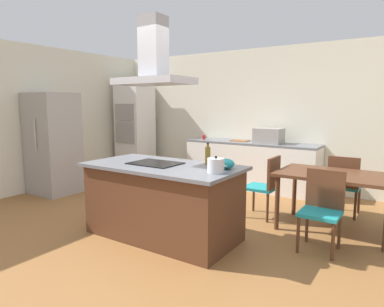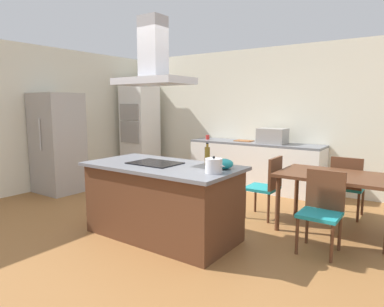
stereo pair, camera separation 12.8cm
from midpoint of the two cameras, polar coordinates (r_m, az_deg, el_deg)
ground at (r=5.54m, az=4.27°, el=-8.77°), size 16.00×16.00×0.00m
wall_back at (r=6.89m, az=11.55°, el=5.84°), size 7.20×0.10×2.70m
wall_left at (r=7.31m, az=-22.17°, el=5.53°), size 0.10×8.80×2.70m
kitchen_island at (r=4.22m, az=-5.75°, el=-7.85°), size 1.91×0.99×0.90m
cooktop at (r=4.19m, az=-7.05°, el=-1.63°), size 0.60×0.44×0.01m
tea_kettle at (r=3.59m, az=3.01°, el=-2.04°), size 0.23×0.18×0.18m
olive_oil_bottle at (r=4.10m, az=1.78°, el=-0.29°), size 0.06×0.06×0.26m
mixing_bowl at (r=3.85m, az=4.67°, el=-1.71°), size 0.21×0.21×0.11m
back_counter at (r=6.69m, az=9.24°, el=-1.93°), size 2.57×0.62×0.90m
countertop_microwave at (r=6.48m, az=12.17°, el=2.93°), size 0.50×0.38×0.28m
coffee_mug_red at (r=7.05m, az=1.45°, el=2.75°), size 0.08×0.08×0.09m
cutting_board at (r=6.78m, az=7.52°, el=2.16°), size 0.34×0.24×0.02m
wall_oven_stack at (r=7.98m, az=-9.99°, el=4.40°), size 0.70×0.66×2.20m
refrigerator at (r=6.71m, az=-22.74°, el=1.53°), size 0.80×0.73×1.82m
dining_table at (r=4.68m, az=22.15°, el=-4.12°), size 1.40×0.90×0.75m
chair_facing_island at (r=4.09m, az=20.15°, el=-8.06°), size 0.42×0.42×0.89m
chair_facing_back_wall at (r=5.36m, az=23.48°, el=-4.43°), size 0.42×0.42×0.89m
chair_at_left_end at (r=4.97m, az=11.63°, el=-4.86°), size 0.42×0.42×0.89m
range_hood at (r=4.16m, az=-7.35°, el=14.83°), size 0.90×0.55×0.78m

